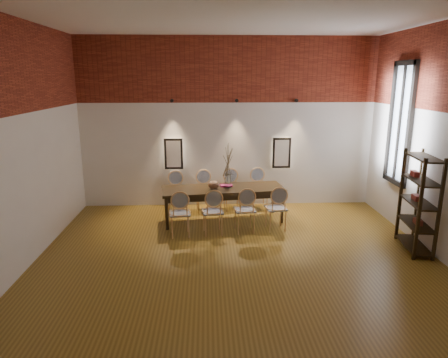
{
  "coord_description": "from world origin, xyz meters",
  "views": [
    {
      "loc": [
        -0.51,
        -5.99,
        3.07
      ],
      "look_at": [
        -0.16,
        1.92,
        1.05
      ],
      "focal_mm": 32.0,
      "sensor_mm": 36.0,
      "label": 1
    }
  ],
  "objects_px": {
    "chair_near_a": "(180,213)",
    "chair_far_d": "(259,190)",
    "chair_near_b": "(213,211)",
    "book": "(226,185)",
    "chair_far_c": "(232,191)",
    "bowl": "(214,185)",
    "vase": "(228,181)",
    "chair_far_a": "(176,193)",
    "chair_far_b": "(205,192)",
    "shelving_rack": "(419,202)",
    "chair_near_c": "(245,210)",
    "dining_table": "(223,204)",
    "chair_near_d": "(276,208)"
  },
  "relations": [
    {
      "from": "chair_far_b",
      "to": "chair_far_d",
      "type": "xyz_separation_m",
      "value": [
        1.3,
        0.16,
        0.0
      ]
    },
    {
      "from": "chair_far_b",
      "to": "dining_table",
      "type": "bearing_deg",
      "value": 115.06
    },
    {
      "from": "dining_table",
      "to": "chair_near_b",
      "type": "height_order",
      "value": "chair_near_b"
    },
    {
      "from": "vase",
      "to": "book",
      "type": "height_order",
      "value": "vase"
    },
    {
      "from": "dining_table",
      "to": "chair_far_c",
      "type": "xyz_separation_m",
      "value": [
        0.24,
        0.74,
        0.09
      ]
    },
    {
      "from": "chair_near_c",
      "to": "vase",
      "type": "distance_m",
      "value": 0.85
    },
    {
      "from": "chair_far_b",
      "to": "shelving_rack",
      "type": "distance_m",
      "value": 4.52
    },
    {
      "from": "chair_near_a",
      "to": "chair_near_d",
      "type": "relative_size",
      "value": 1.0
    },
    {
      "from": "chair_far_b",
      "to": "chair_far_c",
      "type": "distance_m",
      "value": 0.66
    },
    {
      "from": "chair_near_a",
      "to": "bowl",
      "type": "bearing_deg",
      "value": 40.13
    },
    {
      "from": "chair_far_c",
      "to": "chair_far_d",
      "type": "distance_m",
      "value": 0.66
    },
    {
      "from": "vase",
      "to": "chair_near_a",
      "type": "bearing_deg",
      "value": -140.29
    },
    {
      "from": "chair_near_b",
      "to": "book",
      "type": "xyz_separation_m",
      "value": [
        0.31,
        0.88,
        0.3
      ]
    },
    {
      "from": "chair_near_a",
      "to": "chair_far_d",
      "type": "bearing_deg",
      "value": 35.48
    },
    {
      "from": "dining_table",
      "to": "chair_near_c",
      "type": "relative_size",
      "value": 2.79
    },
    {
      "from": "chair_near_c",
      "to": "book",
      "type": "relative_size",
      "value": 3.62
    },
    {
      "from": "bowl",
      "to": "vase",
      "type": "bearing_deg",
      "value": 15.92
    },
    {
      "from": "dining_table",
      "to": "chair_near_c",
      "type": "bearing_deg",
      "value": -64.94
    },
    {
      "from": "chair_near_b",
      "to": "chair_near_c",
      "type": "height_order",
      "value": "same"
    },
    {
      "from": "chair_near_a",
      "to": "shelving_rack",
      "type": "xyz_separation_m",
      "value": [
        4.33,
        -0.85,
        0.43
      ]
    },
    {
      "from": "dining_table",
      "to": "chair_far_a",
      "type": "distance_m",
      "value": 1.21
    },
    {
      "from": "chair_near_c",
      "to": "chair_far_b",
      "type": "relative_size",
      "value": 1.0
    },
    {
      "from": "chair_far_c",
      "to": "book",
      "type": "height_order",
      "value": "chair_far_c"
    },
    {
      "from": "chair_near_a",
      "to": "dining_table",
      "type": "bearing_deg",
      "value": 35.48
    },
    {
      "from": "chair_near_b",
      "to": "book",
      "type": "relative_size",
      "value": 3.62
    },
    {
      "from": "chair_far_b",
      "to": "vase",
      "type": "xyz_separation_m",
      "value": [
        0.51,
        -0.65,
        0.43
      ]
    },
    {
      "from": "chair_near_a",
      "to": "vase",
      "type": "distance_m",
      "value": 1.36
    },
    {
      "from": "bowl",
      "to": "shelving_rack",
      "type": "xyz_separation_m",
      "value": [
        3.64,
        -1.59,
        0.06
      ]
    },
    {
      "from": "chair_near_c",
      "to": "chair_far_c",
      "type": "relative_size",
      "value": 1.0
    },
    {
      "from": "chair_near_d",
      "to": "chair_far_c",
      "type": "height_order",
      "value": "same"
    },
    {
      "from": "book",
      "to": "chair_near_b",
      "type": "bearing_deg",
      "value": -109.66
    },
    {
      "from": "shelving_rack",
      "to": "chair_far_a",
      "type": "bearing_deg",
      "value": 161.23
    },
    {
      "from": "chair_near_a",
      "to": "book",
      "type": "height_order",
      "value": "chair_near_a"
    },
    {
      "from": "chair_far_d",
      "to": "bowl",
      "type": "xyz_separation_m",
      "value": [
        -1.1,
        -0.89,
        0.37
      ]
    },
    {
      "from": "dining_table",
      "to": "book",
      "type": "xyz_separation_m",
      "value": [
        0.07,
        0.14,
        0.39
      ]
    },
    {
      "from": "chair_near_a",
      "to": "shelving_rack",
      "type": "relative_size",
      "value": 0.52
    },
    {
      "from": "chair_near_d",
      "to": "vase",
      "type": "bearing_deg",
      "value": 141.55
    },
    {
      "from": "dining_table",
      "to": "chair_near_d",
      "type": "height_order",
      "value": "chair_near_d"
    },
    {
      "from": "chair_near_b",
      "to": "chair_far_d",
      "type": "xyz_separation_m",
      "value": [
        1.14,
        1.55,
        0.0
      ]
    },
    {
      "from": "chair_near_d",
      "to": "chair_far_c",
      "type": "distance_m",
      "value": 1.55
    },
    {
      "from": "chair_near_a",
      "to": "book",
      "type": "xyz_separation_m",
      "value": [
        0.97,
        0.96,
        0.3
      ]
    },
    {
      "from": "book",
      "to": "chair_near_a",
      "type": "bearing_deg",
      "value": -135.26
    },
    {
      "from": "chair_far_c",
      "to": "shelving_rack",
      "type": "distance_m",
      "value": 4.02
    },
    {
      "from": "dining_table",
      "to": "vase",
      "type": "distance_m",
      "value": 0.53
    },
    {
      "from": "chair_far_c",
      "to": "vase",
      "type": "height_order",
      "value": "vase"
    },
    {
      "from": "chair_near_a",
      "to": "chair_far_c",
      "type": "xyz_separation_m",
      "value": [
        1.14,
        1.55,
        0.0
      ]
    },
    {
      "from": "chair_near_a",
      "to": "bowl",
      "type": "height_order",
      "value": "chair_near_a"
    },
    {
      "from": "chair_far_a",
      "to": "chair_far_c",
      "type": "relative_size",
      "value": 1.0
    },
    {
      "from": "chair_far_a",
      "to": "chair_near_b",
      "type": "bearing_deg",
      "value": 115.06
    },
    {
      "from": "chair_near_a",
      "to": "chair_far_a",
      "type": "relative_size",
      "value": 1.0
    }
  ]
}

